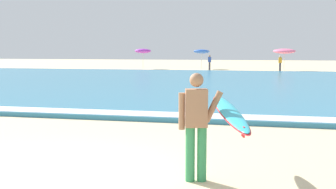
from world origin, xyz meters
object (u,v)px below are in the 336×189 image
at_px(beachgoer_near_row_left, 280,63).
at_px(beach_umbrella_0, 143,51).
at_px(beach_umbrella_1, 202,52).
at_px(beachgoer_near_row_mid, 210,62).
at_px(beach_umbrella_2, 284,51).
at_px(surfer_with_board, 213,117).

bearing_deg(beachgoer_near_row_left, beach_umbrella_0, 170.99).
bearing_deg(beach_umbrella_0, beach_umbrella_1, 12.11).
distance_m(beachgoer_near_row_left, beachgoer_near_row_mid, 7.18).
bearing_deg(beach_umbrella_2, beach_umbrella_0, 178.21).
bearing_deg(beach_umbrella_0, beachgoer_near_row_left, -9.01).
height_order(beach_umbrella_2, beachgoer_near_row_left, beach_umbrella_2).
relative_size(beach_umbrella_1, beachgoer_near_row_left, 1.40).
relative_size(beachgoer_near_row_left, beachgoer_near_row_mid, 1.00).
xyz_separation_m(beach_umbrella_0, beachgoer_near_row_mid, (7.58, -1.16, -1.15)).
bearing_deg(beach_umbrella_0, beachgoer_near_row_mid, -8.71).
distance_m(beach_umbrella_1, beachgoer_near_row_left, 9.13).
bearing_deg(beach_umbrella_0, surfer_with_board, -72.57).
bearing_deg(beach_umbrella_1, beachgoer_near_row_mid, -64.94).
bearing_deg(surfer_with_board, beach_umbrella_2, 84.60).
height_order(surfer_with_board, beach_umbrella_1, beach_umbrella_1).
bearing_deg(beachgoer_near_row_mid, beach_umbrella_0, 171.29).
relative_size(surfer_with_board, beachgoer_near_row_left, 1.73).
bearing_deg(beachgoer_near_row_left, surfer_with_board, -94.89).
distance_m(surfer_with_board, beachgoer_near_row_left, 35.00).
bearing_deg(beachgoer_near_row_mid, surfer_with_board, -83.50).
xyz_separation_m(surfer_with_board, beach_umbrella_0, (-11.68, 37.19, 0.96)).
xyz_separation_m(beach_umbrella_0, beach_umbrella_1, (6.39, 1.37, -0.06)).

